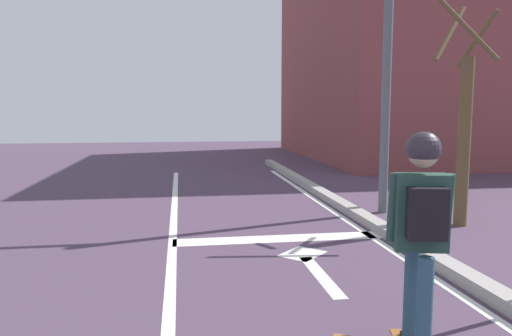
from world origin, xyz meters
TOP-DOWN VIEW (x-y plane):
  - lane_line_center at (0.33, 6.00)m, footprint 0.12×20.00m
  - lane_line_curbside at (3.21, 6.00)m, footprint 0.12×20.00m
  - stop_bar at (1.85, 8.24)m, footprint 3.03×0.40m
  - lane_arrow_stem at (2.00, 6.61)m, footprint 0.16×1.40m
  - lane_arrow_head at (2.00, 7.46)m, footprint 0.71×0.71m
  - curb_strip at (3.46, 6.00)m, footprint 0.24×24.00m
  - skater at (2.14, 4.65)m, footprint 0.45×0.61m
  - traffic_signal_mast at (2.79, 9.74)m, footprint 5.36×0.34m
  - roadside_tree at (4.89, 8.61)m, footprint 1.06×1.10m
  - building_block at (11.34, 19.72)m, footprint 11.96×10.46m

SIDE VIEW (x-z plane):
  - lane_line_center at x=0.33m, z-range 0.00..0.01m
  - lane_line_curbside at x=3.21m, z-range 0.00..0.01m
  - stop_bar at x=1.85m, z-range 0.00..0.01m
  - lane_arrow_stem at x=2.00m, z-range 0.00..0.01m
  - lane_arrow_head at x=2.00m, z-range 0.00..0.01m
  - curb_strip at x=3.46m, z-range 0.00..0.14m
  - skater at x=2.14m, z-range 0.29..1.92m
  - roadside_tree at x=4.89m, z-range -0.20..3.34m
  - traffic_signal_mast at x=2.79m, z-range 0.93..5.91m
  - building_block at x=11.34m, z-range 0.00..8.33m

